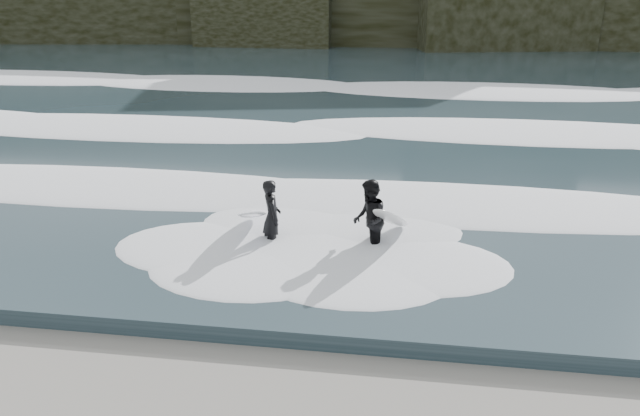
# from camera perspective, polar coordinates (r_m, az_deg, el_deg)

# --- Properties ---
(sea) EXTENTS (90.00, 52.00, 0.30)m
(sea) POSITION_cam_1_polar(r_m,az_deg,el_deg) (34.35, 3.39, 11.98)
(sea) COLOR #25363D
(sea) RESTS_ON ground
(foam_near) EXTENTS (60.00, 3.20, 0.20)m
(foam_near) POSITION_cam_1_polar(r_m,az_deg,el_deg) (14.96, -3.41, 1.54)
(foam_near) COLOR white
(foam_near) RESTS_ON sea
(foam_mid) EXTENTS (60.00, 4.00, 0.24)m
(foam_mid) POSITION_cam_1_polar(r_m,az_deg,el_deg) (21.60, 0.32, 7.60)
(foam_mid) COLOR white
(foam_mid) RESTS_ON sea
(foam_far) EXTENTS (60.00, 4.80, 0.30)m
(foam_far) POSITION_cam_1_polar(r_m,az_deg,el_deg) (30.37, 2.72, 11.43)
(foam_far) COLOR white
(foam_far) RESTS_ON sea
(surfer_left) EXTENTS (1.09, 2.05, 1.53)m
(surfer_left) POSITION_cam_1_polar(r_m,az_deg,el_deg) (12.43, -4.91, -0.72)
(surfer_left) COLOR black
(surfer_left) RESTS_ON ground
(surfer_right) EXTENTS (1.24, 1.90, 1.60)m
(surfer_right) POSITION_cam_1_polar(r_m,az_deg,el_deg) (12.13, 4.78, -1.08)
(surfer_right) COLOR black
(surfer_right) RESTS_ON ground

